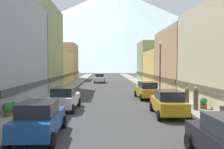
% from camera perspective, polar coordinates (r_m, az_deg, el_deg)
% --- Properties ---
extents(sidewalk_left, '(2.50, 100.00, 0.15)m').
position_cam_1_polar(sidewalk_left, '(40.62, -9.72, -2.63)').
color(sidewalk_left, gray).
rests_on(sidewalk_left, ground).
extents(sidewalk_right, '(2.50, 100.00, 0.15)m').
position_cam_1_polar(sidewalk_right, '(40.81, 7.95, -2.59)').
color(sidewalk_right, gray).
rests_on(sidewalk_right, ground).
extents(storefront_left_2, '(8.73, 10.75, 11.85)m').
position_cam_1_polar(storefront_left_2, '(37.00, -19.29, 5.58)').
color(storefront_left_2, '#8C9966').
rests_on(storefront_left_2, ground).
extents(storefront_left_3, '(7.77, 13.55, 6.07)m').
position_cam_1_polar(storefront_left_3, '(48.57, -14.39, 1.50)').
color(storefront_left_3, '#D8B259').
rests_on(storefront_left_3, ground).
extents(storefront_left_4, '(9.70, 9.83, 8.54)m').
position_cam_1_polar(storefront_left_4, '(60.32, -12.84, 2.79)').
color(storefront_left_4, tan).
rests_on(storefront_left_4, ground).
extents(storefront_right_2, '(7.22, 12.15, 8.46)m').
position_cam_1_polar(storefront_right_2, '(35.20, 17.49, 3.07)').
color(storefront_right_2, tan).
rests_on(storefront_right_2, ground).
extents(storefront_right_3, '(8.26, 11.72, 6.17)m').
position_cam_1_polar(storefront_right_3, '(46.94, 13.19, 1.54)').
color(storefront_right_3, '#D8B259').
rests_on(storefront_right_3, ground).
extents(storefront_right_4, '(8.73, 8.91, 8.84)m').
position_cam_1_polar(storefront_right_4, '(57.46, 10.65, 2.98)').
color(storefront_right_4, '#8C9966').
rests_on(storefront_right_4, ground).
extents(car_left_0, '(2.12, 4.43, 1.78)m').
position_cam_1_polar(car_left_0, '(12.49, -16.68, -10.00)').
color(car_left_0, '#19478C').
rests_on(car_left_0, ground).
extents(car_left_1, '(2.22, 4.47, 1.78)m').
position_cam_1_polar(car_left_1, '(19.59, -11.12, -5.49)').
color(car_left_1, silver).
rests_on(car_left_1, ground).
extents(car_right_1, '(2.24, 4.48, 1.78)m').
position_cam_1_polar(car_right_1, '(17.40, 13.08, -6.49)').
color(car_right_1, '#B28419').
rests_on(car_right_1, ground).
extents(car_right_2, '(2.23, 4.48, 1.78)m').
position_cam_1_polar(car_right_2, '(25.60, 8.23, -3.64)').
color(car_right_2, '#B28419').
rests_on(car_right_2, ground).
extents(car_driving_0, '(2.06, 4.40, 1.78)m').
position_cam_1_polar(car_driving_0, '(48.10, -2.92, -0.85)').
color(car_driving_0, silver).
rests_on(car_driving_0, ground).
extents(potted_plant_0, '(0.56, 0.56, 0.86)m').
position_cam_1_polar(potted_plant_0, '(20.12, 20.67, -6.29)').
color(potted_plant_0, brown).
rests_on(potted_plant_0, sidewalk_right).
extents(potted_plant_1, '(0.68, 0.68, 0.92)m').
position_cam_1_polar(potted_plant_1, '(17.49, -23.31, -7.40)').
color(potted_plant_1, brown).
rests_on(potted_plant_1, sidewalk_left).
extents(potted_plant_2, '(0.49, 0.49, 0.81)m').
position_cam_1_polar(potted_plant_2, '(18.53, -22.03, -7.09)').
color(potted_plant_2, brown).
rests_on(potted_plant_2, sidewalk_left).
extents(pedestrian_0, '(0.36, 0.36, 1.75)m').
position_cam_1_polar(pedestrian_0, '(19.41, 19.10, -5.45)').
color(pedestrian_0, brown).
rests_on(pedestrian_0, sidewalk_right).
extents(pedestrian_1, '(0.36, 0.36, 1.53)m').
position_cam_1_polar(pedestrian_1, '(21.28, 17.18, -5.07)').
color(pedestrian_1, brown).
rests_on(pedestrian_1, sidewalk_right).
extents(streetlamp_right, '(0.36, 0.36, 5.86)m').
position_cam_1_polar(streetlamp_right, '(26.60, 11.24, 3.22)').
color(streetlamp_right, black).
rests_on(streetlamp_right, sidewalk_right).
extents(mountain_backdrop, '(323.63, 323.63, 85.72)m').
position_cam_1_polar(mountain_backdrop, '(268.20, 0.59, 10.73)').
color(mountain_backdrop, silver).
rests_on(mountain_backdrop, ground).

